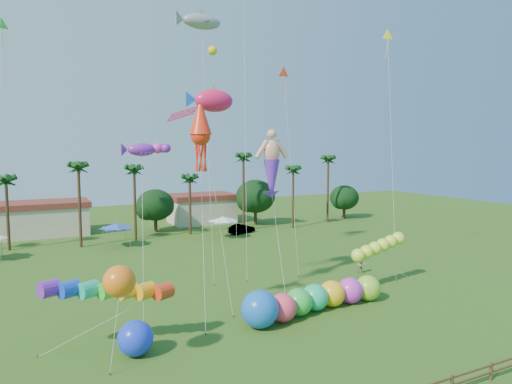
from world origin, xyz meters
name	(u,v)px	position (x,y,z in m)	size (l,w,h in m)	color
ground	(332,358)	(0.00, 0.00, 0.00)	(160.00, 160.00, 0.00)	#285116
tree_line	(174,203)	(3.57, 44.00, 4.28)	(69.46, 8.91, 11.00)	#3A2819
buildings_row	(121,216)	(-3.09, 50.00, 2.00)	(35.00, 7.00, 4.00)	beige
tent_row	(117,226)	(-6.00, 36.33, 2.75)	(31.00, 4.00, 0.60)	white
car_b	(242,229)	(11.84, 38.23, 0.69)	(1.45, 4.17, 1.37)	#4C4C54
spectator_b	(361,265)	(13.46, 13.60, 0.87)	(0.84, 0.66, 1.74)	gray
caterpillar_inflatable	(310,299)	(2.82, 6.64, 1.10)	(12.95, 3.75, 2.63)	#FF4362
blue_ball	(135,338)	(-10.32, 5.50, 1.06)	(2.13, 2.13, 2.13)	#1B3BF3
rainbow_tube	(132,296)	(-10.24, 6.45, 3.38)	(9.21, 2.98, 3.90)	red
green_worm	(358,256)	(9.57, 9.38, 3.13)	(10.28, 3.77, 3.84)	#CDF937
orange_ball_kite	(119,281)	(-11.44, 3.84, 5.13)	(2.30, 2.30, 6.02)	orange
merman_kite	(272,168)	(3.44, 13.80, 10.61)	(2.51, 5.33, 13.48)	#EFA388
fish_kite	(214,101)	(-2.03, 13.46, 16.14)	(4.83, 5.77, 17.16)	#F21A58
shark_kite	(202,22)	(0.27, 22.38, 24.70)	(5.49, 7.76, 25.64)	gray
squid_kite	(201,136)	(-4.04, 11.14, 13.28)	(2.58, 5.79, 15.66)	#FF2F14
lobster_kite	(142,150)	(-8.91, 8.92, 12.26)	(3.26, 4.63, 12.89)	purple
delta_kite_red	(284,76)	(7.54, 18.83, 19.52)	(1.33, 3.68, 20.46)	red
delta_kite_yellow	(388,40)	(16.69, 14.24, 23.03)	(2.64, 4.49, 24.08)	#FFF91A
delta_kite_green	(1,32)	(-16.94, 18.87, 21.03)	(1.92, 3.64, 22.15)	green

